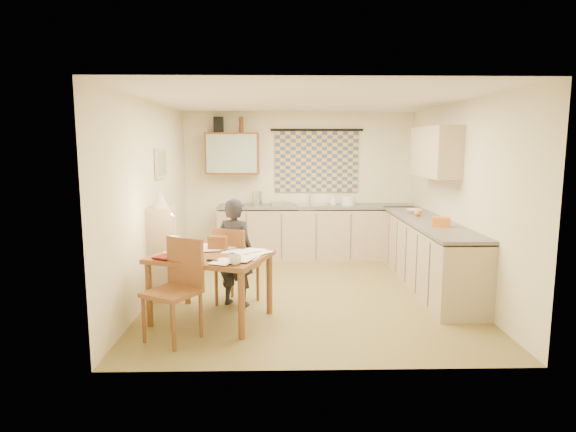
{
  "coord_description": "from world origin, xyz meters",
  "views": [
    {
      "loc": [
        -0.38,
        -6.2,
        1.96
      ],
      "look_at": [
        -0.24,
        0.2,
        1.0
      ],
      "focal_mm": 30.0,
      "sensor_mm": 36.0,
      "label": 1
    }
  ],
  "objects_px": {
    "counter_right": "(427,254)",
    "dining_table": "(211,287)",
    "chair_far": "(237,280)",
    "shelf_stand": "(162,254)",
    "stove": "(455,275)",
    "person": "(235,252)",
    "counter_back": "(315,232)"
  },
  "relations": [
    {
      "from": "chair_far",
      "to": "person",
      "type": "xyz_separation_m",
      "value": [
        -0.01,
        -0.05,
        0.36
      ]
    },
    {
      "from": "stove",
      "to": "shelf_stand",
      "type": "distance_m",
      "value": 3.58
    },
    {
      "from": "counter_back",
      "to": "stove",
      "type": "relative_size",
      "value": 3.74
    },
    {
      "from": "counter_right",
      "to": "chair_far",
      "type": "bearing_deg",
      "value": -164.16
    },
    {
      "from": "chair_far",
      "to": "shelf_stand",
      "type": "bearing_deg",
      "value": 12.22
    },
    {
      "from": "counter_back",
      "to": "chair_far",
      "type": "bearing_deg",
      "value": -115.54
    },
    {
      "from": "person",
      "to": "stove",
      "type": "bearing_deg",
      "value": -162.62
    },
    {
      "from": "shelf_stand",
      "to": "dining_table",
      "type": "bearing_deg",
      "value": -46.64
    },
    {
      "from": "stove",
      "to": "person",
      "type": "relative_size",
      "value": 0.67
    },
    {
      "from": "chair_far",
      "to": "dining_table",
      "type": "bearing_deg",
      "value": 91.77
    },
    {
      "from": "stove",
      "to": "shelf_stand",
      "type": "height_order",
      "value": "shelf_stand"
    },
    {
      "from": "dining_table",
      "to": "stove",
      "type": "bearing_deg",
      "value": 24.23
    },
    {
      "from": "shelf_stand",
      "to": "counter_right",
      "type": "bearing_deg",
      "value": 8.3
    },
    {
      "from": "stove",
      "to": "dining_table",
      "type": "distance_m",
      "value": 2.83
    },
    {
      "from": "chair_far",
      "to": "person",
      "type": "height_order",
      "value": "person"
    },
    {
      "from": "counter_back",
      "to": "chair_far",
      "type": "height_order",
      "value": "chair_far"
    },
    {
      "from": "counter_right",
      "to": "dining_table",
      "type": "xyz_separation_m",
      "value": [
        -2.82,
        -1.27,
        -0.07
      ]
    },
    {
      "from": "stove",
      "to": "chair_far",
      "type": "bearing_deg",
      "value": 172.88
    },
    {
      "from": "counter_back",
      "to": "shelf_stand",
      "type": "bearing_deg",
      "value": -133.81
    },
    {
      "from": "counter_right",
      "to": "shelf_stand",
      "type": "height_order",
      "value": "shelf_stand"
    },
    {
      "from": "chair_far",
      "to": "shelf_stand",
      "type": "xyz_separation_m",
      "value": [
        -0.95,
        0.22,
        0.29
      ]
    },
    {
      "from": "counter_back",
      "to": "counter_right",
      "type": "relative_size",
      "value": 1.12
    },
    {
      "from": "counter_back",
      "to": "dining_table",
      "type": "xyz_separation_m",
      "value": [
        -1.38,
        -2.95,
        -0.07
      ]
    },
    {
      "from": "counter_right",
      "to": "chair_far",
      "type": "distance_m",
      "value": 2.7
    },
    {
      "from": "dining_table",
      "to": "chair_far",
      "type": "relative_size",
      "value": 1.49
    },
    {
      "from": "stove",
      "to": "person",
      "type": "distance_m",
      "value": 2.62
    },
    {
      "from": "dining_table",
      "to": "shelf_stand",
      "type": "bearing_deg",
      "value": 153.22
    },
    {
      "from": "person",
      "to": "shelf_stand",
      "type": "distance_m",
      "value": 0.98
    },
    {
      "from": "counter_right",
      "to": "dining_table",
      "type": "relative_size",
      "value": 2.05
    },
    {
      "from": "counter_right",
      "to": "stove",
      "type": "xyz_separation_m",
      "value": [
        -0.0,
        -1.06,
        -0.01
      ]
    },
    {
      "from": "chair_far",
      "to": "shelf_stand",
      "type": "distance_m",
      "value": 1.02
    },
    {
      "from": "chair_far",
      "to": "person",
      "type": "bearing_deg",
      "value": 106.47
    }
  ]
}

